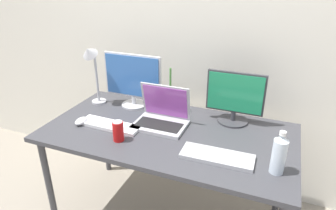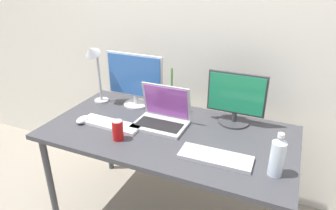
# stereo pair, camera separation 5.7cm
# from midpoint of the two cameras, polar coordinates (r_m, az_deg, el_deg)

# --- Properties ---
(wall_back) EXTENTS (7.00, 0.08, 2.60)m
(wall_back) POSITION_cam_midpoint_polar(r_m,az_deg,el_deg) (2.25, 5.04, 14.78)
(wall_back) COLOR silver
(wall_back) RESTS_ON ground
(work_desk) EXTENTS (1.57, 0.82, 0.74)m
(work_desk) POSITION_cam_midpoint_polar(r_m,az_deg,el_deg) (1.94, -0.85, -6.49)
(work_desk) COLOR #424247
(work_desk) RESTS_ON ground
(monitor_left) EXTENTS (0.44, 0.19, 0.39)m
(monitor_left) POSITION_cam_midpoint_polar(r_m,az_deg,el_deg) (2.19, -7.47, 4.87)
(monitor_left) COLOR silver
(monitor_left) RESTS_ON work_desk
(monitor_center) EXTENTS (0.38, 0.20, 0.35)m
(monitor_center) POSITION_cam_midpoint_polar(r_m,az_deg,el_deg) (1.99, 11.82, 1.35)
(monitor_center) COLOR #38383D
(monitor_center) RESTS_ON work_desk
(laptop_silver) EXTENTS (0.34, 0.25, 0.26)m
(laptop_silver) POSITION_cam_midpoint_polar(r_m,az_deg,el_deg) (1.96, -1.96, -2.08)
(laptop_silver) COLOR #B7B7BC
(laptop_silver) RESTS_ON work_desk
(keyboard_main) EXTENTS (0.42, 0.13, 0.02)m
(keyboard_main) POSITION_cam_midpoint_polar(r_m,az_deg,el_deg) (2.00, -11.85, -3.77)
(keyboard_main) COLOR white
(keyboard_main) RESTS_ON work_desk
(keyboard_aux) EXTENTS (0.40, 0.16, 0.02)m
(keyboard_aux) POSITION_cam_midpoint_polar(r_m,az_deg,el_deg) (1.67, 8.37, -9.66)
(keyboard_aux) COLOR #B2B2B7
(keyboard_aux) RESTS_ON work_desk
(mouse_by_keyboard) EXTENTS (0.07, 0.11, 0.04)m
(mouse_by_keyboard) POSITION_cam_midpoint_polar(r_m,az_deg,el_deg) (2.07, -16.94, -2.95)
(mouse_by_keyboard) COLOR silver
(mouse_by_keyboard) RESTS_ON work_desk
(water_bottle) EXTENTS (0.07, 0.07, 0.23)m
(water_bottle) POSITION_cam_midpoint_polar(r_m,az_deg,el_deg) (1.58, 19.42, -8.83)
(water_bottle) COLOR silver
(water_bottle) RESTS_ON work_desk
(soda_can_near_keyboard) EXTENTS (0.07, 0.07, 0.13)m
(soda_can_near_keyboard) POSITION_cam_midpoint_polar(r_m,az_deg,el_deg) (1.81, -10.37, -4.91)
(soda_can_near_keyboard) COLOR red
(soda_can_near_keyboard) RESTS_ON work_desk
(bamboo_vase) EXTENTS (0.06, 0.06, 0.33)m
(bamboo_vase) POSITION_cam_midpoint_polar(r_m,az_deg,el_deg) (2.12, -0.33, 0.38)
(bamboo_vase) COLOR #B2D1B7
(bamboo_vase) RESTS_ON work_desk
(desk_lamp) EXTENTS (0.11, 0.18, 0.47)m
(desk_lamp) POSITION_cam_midpoint_polar(r_m,az_deg,el_deg) (2.23, -15.07, 7.58)
(desk_lamp) COLOR #B7B7BC
(desk_lamp) RESTS_ON work_desk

